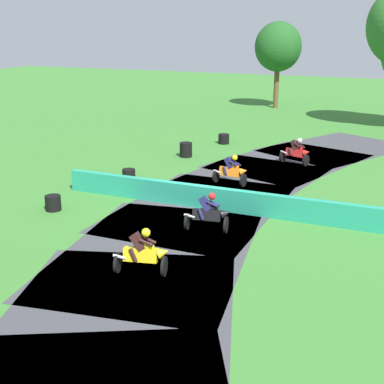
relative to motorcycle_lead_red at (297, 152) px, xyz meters
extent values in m
plane|color=#38752D|center=(-1.80, -8.53, -0.65)|extent=(120.00, 120.00, 0.00)
cube|color=#3D3D42|center=(1.26, 4.68, -0.65)|extent=(8.97, 10.23, 0.01)
cube|color=#3D3D42|center=(-0.46, 0.46, -0.65)|extent=(8.06, 9.90, 0.01)
cube|color=#3D3D42|center=(-1.48, -3.98, -0.65)|extent=(6.93, 9.32, 0.01)
cube|color=#3D3D42|center=(-1.80, -8.53, -0.65)|extent=(5.83, 8.64, 0.01)
cube|color=#3D3D42|center=(-1.38, -13.07, -0.65)|extent=(7.10, 9.42, 0.01)
cube|color=#3D3D42|center=(-0.26, -17.48, -0.65)|extent=(8.20, 9.97, 0.01)
cube|color=#239375|center=(3.69, -8.47, -0.20)|extent=(23.16, 0.56, 0.90)
cylinder|color=black|center=(0.57, -0.27, -0.36)|extent=(0.31, 0.71, 0.72)
cylinder|color=black|center=(-0.76, 0.16, -0.36)|extent=(0.31, 0.71, 0.72)
cube|color=red|center=(-0.08, 0.01, -0.06)|extent=(1.06, 0.65, 0.45)
ellipsoid|color=red|center=(0.11, 0.01, 0.19)|extent=(0.52, 0.45, 0.30)
cone|color=red|center=(0.58, -0.17, 0.05)|extent=(0.45, 0.46, 0.46)
cylinder|color=#B2B2B7|center=(-0.69, 0.07, -0.12)|extent=(0.42, 0.23, 0.17)
cube|color=#331919|center=(-0.13, 0.12, 0.31)|extent=(0.54, 0.49, 0.62)
sphere|color=white|center=(0.10, 0.11, 0.58)|extent=(0.26, 0.26, 0.26)
cylinder|color=#331919|center=(0.20, 0.20, 0.29)|extent=(0.43, 0.24, 0.24)
cylinder|color=#331919|center=(0.09, -0.13, 0.37)|extent=(0.43, 0.24, 0.24)
cylinder|color=#331919|center=(-0.19, 0.24, -0.09)|extent=(0.27, 0.25, 0.42)
cylinder|color=#331919|center=(-0.30, -0.10, -0.01)|extent=(0.27, 0.25, 0.42)
cylinder|color=black|center=(-1.18, -5.12, -0.36)|extent=(0.18, 0.72, 0.72)
cylinder|color=black|center=(-2.57, -4.95, -0.36)|extent=(0.18, 0.72, 0.72)
cube|color=orange|center=(-1.86, -4.97, -0.06)|extent=(1.04, 0.48, 0.45)
ellipsoid|color=orange|center=(-1.68, -4.94, 0.19)|extent=(0.48, 0.38, 0.29)
cone|color=orange|center=(-1.19, -5.03, 0.05)|extent=(0.42, 0.40, 0.46)
cylinder|color=#B2B2B7|center=(-2.48, -5.03, -0.12)|extent=(0.42, 0.17, 0.17)
cube|color=#1E1E4C|center=(-1.93, -4.88, 0.31)|extent=(0.52, 0.42, 0.62)
sphere|color=yellow|center=(-1.71, -4.85, 0.58)|extent=(0.26, 0.26, 0.26)
cylinder|color=#1E1E4C|center=(-1.63, -4.73, 0.30)|extent=(0.43, 0.18, 0.24)
cylinder|color=#1E1E4C|center=(-1.68, -5.08, 0.37)|extent=(0.43, 0.18, 0.24)
cylinder|color=#1E1E4C|center=(-2.02, -4.77, -0.08)|extent=(0.27, 0.21, 0.42)
cylinder|color=#1E1E4C|center=(-2.06, -5.12, -0.01)|extent=(0.27, 0.21, 0.42)
cylinder|color=black|center=(0.10, -10.70, -0.36)|extent=(0.22, 0.73, 0.73)
cylinder|color=black|center=(-1.28, -10.95, -0.36)|extent=(0.22, 0.73, 0.73)
cube|color=black|center=(-0.60, -10.75, -0.07)|extent=(1.05, 0.54, 0.46)
ellipsoid|color=black|center=(-0.44, -10.65, 0.18)|extent=(0.49, 0.40, 0.30)
cone|color=black|center=(0.06, -10.60, 0.05)|extent=(0.45, 0.43, 0.47)
cylinder|color=#B2B2B7|center=(-1.17, -10.99, -0.12)|extent=(0.42, 0.16, 0.18)
cube|color=#1E1E4C|center=(-0.70, -10.67, 0.30)|extent=(0.55, 0.41, 0.62)
sphere|color=red|center=(-0.50, -10.56, 0.57)|extent=(0.26, 0.26, 0.26)
cylinder|color=#1E1E4C|center=(-0.46, -10.44, 0.28)|extent=(0.44, 0.15, 0.24)
cylinder|color=#1E1E4C|center=(-0.39, -10.78, 0.37)|extent=(0.44, 0.15, 0.24)
cylinder|color=#1E1E4C|center=(-0.81, -10.60, -0.09)|extent=(0.30, 0.19, 0.42)
cylinder|color=#1E1E4C|center=(-0.75, -10.95, 0.00)|extent=(0.30, 0.19, 0.42)
cylinder|color=black|center=(-0.34, -14.58, -0.35)|extent=(0.26, 0.69, 0.69)
cylinder|color=black|center=(-1.70, -14.93, -0.35)|extent=(0.26, 0.69, 0.69)
cube|color=yellow|center=(-1.03, -14.71, -0.06)|extent=(1.05, 0.58, 0.44)
ellipsoid|color=yellow|center=(-0.87, -14.62, 0.20)|extent=(0.50, 0.42, 0.28)
cone|color=yellow|center=(-0.38, -14.52, 0.06)|extent=(0.47, 0.41, 0.45)
cylinder|color=#B2B2B7|center=(-1.58, -14.98, -0.12)|extent=(0.42, 0.19, 0.17)
cube|color=#331919|center=(-1.13, -14.66, 0.32)|extent=(0.56, 0.36, 0.61)
sphere|color=yellow|center=(-0.92, -14.56, 0.60)|extent=(0.26, 0.26, 0.26)
cylinder|color=#331919|center=(-0.90, -14.42, 0.31)|extent=(0.44, 0.18, 0.24)
cylinder|color=#331919|center=(-0.81, -14.76, 0.37)|extent=(0.44, 0.18, 0.24)
cylinder|color=#331919|center=(-1.25, -14.57, -0.07)|extent=(0.30, 0.15, 0.42)
cylinder|color=#331919|center=(-1.16, -14.92, -0.01)|extent=(0.30, 0.15, 0.42)
cylinder|color=black|center=(-5.26, 3.11, -0.55)|extent=(0.67, 0.67, 0.20)
cylinder|color=black|center=(-5.26, 3.11, -0.35)|extent=(0.67, 0.67, 0.20)
cylinder|color=black|center=(-5.26, 3.11, -0.15)|extent=(0.67, 0.67, 0.20)
cylinder|color=black|center=(-5.95, -0.97, -0.55)|extent=(0.69, 0.69, 0.20)
cylinder|color=black|center=(-5.95, -0.97, -0.35)|extent=(0.69, 0.69, 0.20)
cylinder|color=black|center=(-5.95, -0.97, -0.15)|extent=(0.69, 0.69, 0.20)
cylinder|color=black|center=(-5.95, -0.97, 0.05)|extent=(0.69, 0.69, 0.20)
cylinder|color=black|center=(-6.69, -5.89, -0.55)|extent=(0.62, 0.62, 0.20)
cylinder|color=black|center=(-6.69, -5.89, -0.35)|extent=(0.62, 0.62, 0.20)
cylinder|color=black|center=(-6.95, -11.24, -0.55)|extent=(0.62, 0.62, 0.20)
cylinder|color=black|center=(-6.95, -11.24, -0.35)|extent=(0.62, 0.62, 0.20)
cylinder|color=black|center=(-6.95, -11.24, -0.15)|extent=(0.62, 0.62, 0.20)
cone|color=orange|center=(3.36, -7.25, -0.43)|extent=(0.28, 0.28, 0.44)
cylinder|color=brown|center=(-6.48, 19.11, 1.12)|extent=(0.44, 0.44, 3.55)
ellipsoid|color=#1E511E|center=(-6.48, 19.11, 4.60)|extent=(4.01, 4.01, 4.21)
camera|label=1|loc=(6.12, -26.99, 6.28)|focal=49.64mm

